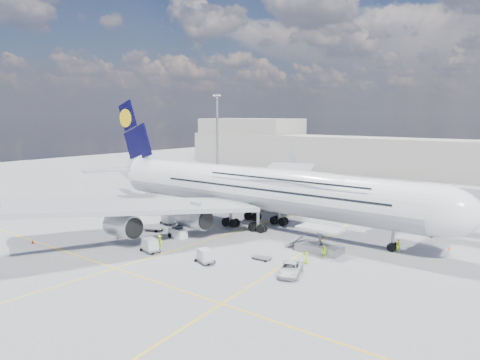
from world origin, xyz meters
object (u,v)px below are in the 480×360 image
Objects in this scene: light_mast at (217,137)px; dolly_row_b at (168,218)px; jet_bridge at (451,198)px; crew_wing at (117,232)px; crew_nose at (398,246)px; cone_tail at (143,204)px; crew_tug at (160,241)px; dolly_row_a at (154,229)px; cargo_loader at (319,244)px; cone_wing_left_inner at (252,203)px; baggage_tug at (178,233)px; airliner at (256,188)px; dolly_nose_near at (205,256)px; crew_van at (306,258)px; dolly_back at (145,208)px; cone_wing_left_outer at (283,193)px; dolly_nose_far at (262,257)px; crew_loader at (324,252)px; cone_wing_right_outer at (33,242)px; cone_wing_right_inner at (155,241)px; cone_nose at (449,248)px; service_van at (290,269)px; catering_truck_outer at (297,189)px; catering_truck_inner at (274,202)px; dolly_row_c at (150,245)px.

light_mast is 7.94× the size of dolly_row_b.
jet_bridge is 10.09× the size of crew_wing.
cone_tail is at bearing 149.29° from crew_nose.
dolly_row_a is at bearing 160.04° from crew_tug.
cargo_loader reaches higher than cone_wing_left_inner.
baggage_tug is at bearing -160.99° from cargo_loader.
dolly_nose_near is at bearing -71.15° from airliner.
baggage_tug is 2.03× the size of crew_van.
dolly_back is 20.63m from baggage_tug.
crew_van is 50.12m from cone_tail.
dolly_row_b is 5.18× the size of cone_wing_left_outer.
jet_bridge is at bearing 51.93° from dolly_nose_far.
crew_loader is at bearing 42.74° from crew_tug.
baggage_tug is 22.13m from cone_wing_right_outer.
crew_wing is at bearing -167.86° from cone_wing_right_inner.
dolly_nose_far is at bearing -5.98° from dolly_row_b.
dolly_back is at bearing 160.94° from crew_tug.
jet_bridge is 74.11m from light_mast.
crew_tug is at bearing -175.95° from crew_nose.
crew_van is at bearing 9.76° from baggage_tug.
cargo_loader is 40.10m from dolly_back.
dolly_row_b is at bearing -176.65° from cargo_loader.
crew_wing is at bearing -137.02° from baggage_tug.
cone_nose is 61.88m from cone_tail.
cargo_loader is 24.94m from cone_wing_right_inner.
baggage_tug is at bearing 85.11° from crew_van.
crew_tug is (20.57, -14.44, -0.18)m from dolly_back.
baggage_tug is 46.04m from cone_wing_left_outer.
cone_nose is at bearing -12.38° from cone_wing_left_inner.
crew_wing is at bearing -143.40° from jet_bridge.
cone_tail is (-15.96, -30.83, -0.00)m from cone_wing_left_outer.
crew_loader reaches higher than cone_wing_right_inner.
dolly_nose_far is at bearing 134.78° from service_van.
cargo_loader is at bearing 4.84° from crew_van.
crew_wing reaches higher than cone_nose.
cone_wing_right_outer is at bearing 106.40° from crew_van.
light_mast is at bearing 139.00° from airliner.
cone_wing_left_outer is (-1.20, 39.37, -0.73)m from dolly_row_b.
cargo_loader reaches higher than catering_truck_outer.
dolly_row_a is 2.01× the size of crew_loader.
catering_truck_outer is at bearing 51.47° from dolly_back.
dolly_nose_far is 20.19m from crew_nose.
crew_nose is at bearing 31.38° from cone_wing_right_inner.
dolly_back is 26.16m from catering_truck_inner.
catering_truck_outer is at bearing 114.55° from dolly_row_c.
dolly_row_b is 39.39m from cone_wing_left_outer.
crew_wing reaches higher than cone_wing_right_inner.
service_van is 3.38× the size of crew_van.
dolly_nose_far is 0.41× the size of catering_truck_inner.
catering_truck_inner is at bearing -61.99° from cone_wing_left_outer.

